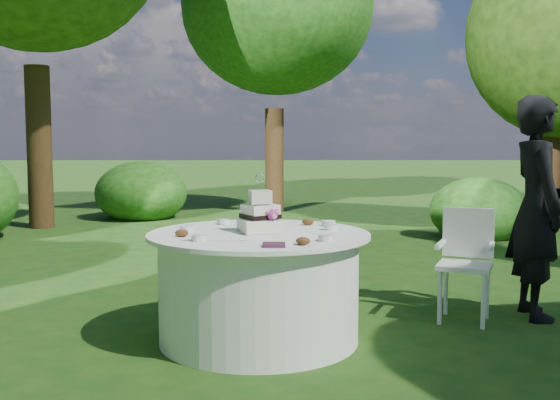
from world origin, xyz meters
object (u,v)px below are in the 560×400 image
Objects in this scene: cake at (261,216)px; chair at (466,255)px; table at (259,286)px; guest at (537,207)px; napkins at (274,245)px.

cake is 0.47× the size of chair.
cake reaches higher than table.
guest is at bearing 15.15° from cake.
guest is 2.33m from table.
chair reaches higher than napkins.
napkins reaches higher than table.
chair is at bearing 18.50° from table.
table is at bearing -161.50° from chair.
guest is 1.13× the size of table.
table is 3.76× the size of cake.
guest reaches higher than chair.
napkins is 0.63m from cake.
cake is at bearing 106.86° from guest.
guest reaches higher than napkins.
chair is (1.62, 0.54, 0.13)m from table.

